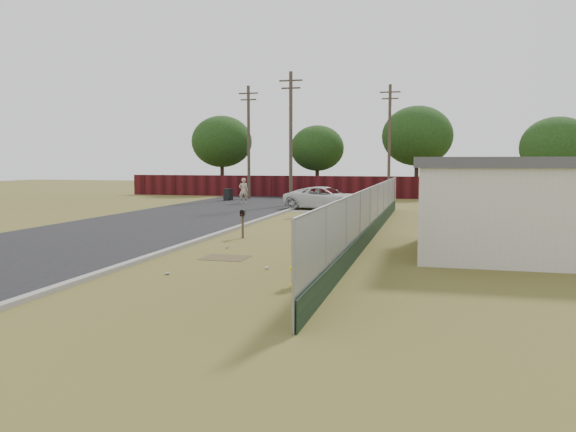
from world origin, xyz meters
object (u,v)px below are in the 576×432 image
(fire_hydrant, at_px, (298,269))
(pickup_truck, at_px, (326,198))
(mailbox, at_px, (243,215))
(pedestrian, at_px, (243,191))
(trash_bin, at_px, (228,194))

(fire_hydrant, distance_m, pickup_truck, 21.83)
(mailbox, xyz_separation_m, pickup_truck, (0.71, 13.76, -0.18))
(mailbox, relative_size, pickup_truck, 0.22)
(pedestrian, bearing_deg, pickup_truck, 135.45)
(fire_hydrant, bearing_deg, mailbox, 117.54)
(mailbox, distance_m, pickup_truck, 13.78)
(mailbox, height_order, pickup_truck, pickup_truck)
(fire_hydrant, height_order, pickup_truck, pickup_truck)
(mailbox, relative_size, trash_bin, 1.24)
(fire_hydrant, bearing_deg, pickup_truck, 98.87)
(pickup_truck, height_order, pedestrian, pedestrian)
(trash_bin, bearing_deg, mailbox, -68.01)
(pickup_truck, height_order, trash_bin, pickup_truck)
(fire_hydrant, relative_size, pickup_truck, 0.18)
(fire_hydrant, relative_size, trash_bin, 1.00)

